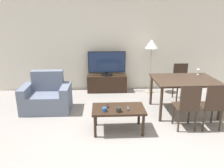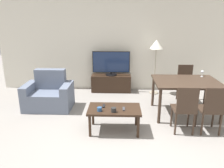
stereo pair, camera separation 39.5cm
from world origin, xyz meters
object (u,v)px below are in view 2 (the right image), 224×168
(remote_secondary, at_px, (104,106))
(dining_chair_far, at_px, (185,81))
(floor_lamp, at_px, (156,47))
(remote_primary, at_px, (124,109))
(tv, at_px, (111,63))
(coffee_table, at_px, (114,111))
(dining_chair_near, at_px, (185,107))
(armchair, at_px, (49,95))
(dining_chair_near_right, at_px, (212,107))
(cup_colored_far, at_px, (114,110))
(tv_stand, at_px, (111,83))
(cup_white_near, at_px, (99,109))
(dining_table, at_px, (186,84))
(wine_glass_left, at_px, (202,72))

(remote_secondary, bearing_deg, dining_chair_far, 38.05)
(floor_lamp, distance_m, remote_primary, 2.51)
(tv, height_order, floor_lamp, floor_lamp)
(tv, height_order, remote_secondary, tv)
(remote_secondary, bearing_deg, remote_primary, -18.85)
(coffee_table, relative_size, floor_lamp, 0.65)
(dining_chair_near, bearing_deg, armchair, 159.12)
(dining_chair_near_right, height_order, cup_colored_far, dining_chair_near_right)
(tv_stand, relative_size, coffee_table, 1.15)
(coffee_table, relative_size, dining_chair_near, 1.06)
(cup_white_near, bearing_deg, dining_chair_near_right, 2.83)
(armchair, height_order, dining_chair_far, dining_chair_far)
(coffee_table, bearing_deg, dining_chair_near_right, -1.10)
(coffee_table, distance_m, dining_table, 1.73)
(armchair, xyz_separation_m, coffee_table, (1.56, -1.05, 0.09))
(tv_stand, height_order, tv, tv)
(remote_primary, bearing_deg, floor_lamp, 68.00)
(dining_chair_far, xyz_separation_m, wine_glass_left, (0.21, -0.47, 0.36))
(floor_lamp, relative_size, cup_white_near, 17.36)
(dining_chair_far, distance_m, dining_chair_near_right, 1.64)
(coffee_table, relative_size, dining_chair_far, 1.06)
(tv_stand, bearing_deg, remote_primary, -82.16)
(tv_stand, relative_size, remote_primary, 7.41)
(tv_stand, relative_size, dining_table, 0.82)
(tv, xyz_separation_m, cup_colored_far, (0.14, -2.44, -0.32))
(dining_table, relative_size, dining_chair_far, 1.48)
(armchair, distance_m, remote_primary, 2.06)
(dining_chair_near_right, bearing_deg, tv, 129.38)
(tv, relative_size, dining_chair_far, 1.14)
(wine_glass_left, bearing_deg, remote_secondary, -154.01)
(dining_chair_near_right, distance_m, cup_white_near, 2.01)
(floor_lamp, height_order, remote_secondary, floor_lamp)
(dining_chair_near, xyz_separation_m, remote_primary, (-1.10, -0.01, -0.05))
(dining_table, distance_m, remote_secondary, 1.87)
(remote_primary, height_order, cup_white_near, cup_white_near)
(coffee_table, height_order, cup_colored_far, cup_colored_far)
(tv, distance_m, wine_glass_left, 2.40)
(dining_chair_far, bearing_deg, floor_lamp, 142.04)
(coffee_table, distance_m, dining_chair_near, 1.28)
(remote_primary, bearing_deg, armchair, 147.77)
(coffee_table, bearing_deg, cup_white_near, -153.09)
(coffee_table, relative_size, cup_white_near, 11.32)
(dining_chair_far, distance_m, cup_colored_far, 2.50)
(tv_stand, distance_m, remote_primary, 2.36)
(armchair, bearing_deg, cup_white_near, -42.28)
(armchair, xyz_separation_m, tv, (1.41, 1.23, 0.52))
(dining_chair_far, bearing_deg, remote_primary, -133.61)
(tv, distance_m, cup_colored_far, 2.47)
(wine_glass_left, bearing_deg, dining_chair_near, -120.28)
(dining_chair_near, relative_size, remote_primary, 6.11)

